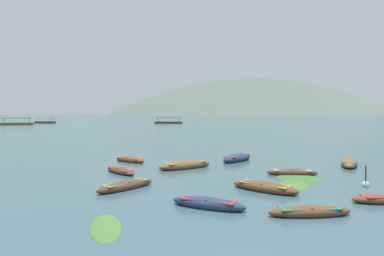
% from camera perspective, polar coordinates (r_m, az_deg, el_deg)
% --- Properties ---
extents(ground_plane, '(6000.00, 6000.00, 0.00)m').
position_cam_1_polar(ground_plane, '(1505.52, -2.55, 2.33)').
color(ground_plane, '#385660').
extents(mountain_1, '(1623.83, 1623.83, 588.95)m').
position_cam_1_polar(mountain_1, '(2041.58, -22.06, 10.48)').
color(mountain_1, slate).
rests_on(mountain_1, ground).
extents(mountain_2, '(1605.92, 1605.92, 602.50)m').
position_cam_1_polar(mountain_2, '(1692.60, 6.62, 12.58)').
color(mountain_2, slate).
rests_on(mountain_2, ground).
extents(mountain_3, '(1826.76, 1826.76, 469.67)m').
position_cam_1_polar(mountain_3, '(2276.01, 26.28, 8.05)').
color(mountain_3, '#4C5B56').
rests_on(mountain_3, ground).
extents(rowboat_0, '(3.04, 4.30, 0.61)m').
position_cam_1_polar(rowboat_0, '(26.07, 25.89, -5.49)').
color(rowboat_0, brown).
rests_on(rowboat_0, ground).
extents(rowboat_1, '(3.13, 2.16, 0.50)m').
position_cam_1_polar(rowboat_1, '(13.15, 2.88, -13.11)').
color(rowboat_1, navy).
rests_on(rowboat_1, ground).
extents(rowboat_2, '(3.33, 3.72, 0.70)m').
position_cam_1_polar(rowboat_2, '(25.93, 7.94, -5.24)').
color(rowboat_2, navy).
rests_on(rowboat_2, ground).
extents(rowboat_3, '(2.90, 2.66, 0.49)m').
position_cam_1_polar(rowboat_3, '(25.66, -10.85, -5.49)').
color(rowboat_3, brown).
rests_on(rowboat_3, ground).
extents(rowboat_4, '(2.89, 3.03, 0.50)m').
position_cam_1_polar(rowboat_4, '(16.56, -11.52, -9.89)').
color(rowboat_4, '#4C3323').
rests_on(rowboat_4, ground).
extents(rowboat_6, '(3.13, 1.21, 0.44)m').
position_cam_1_polar(rowboat_6, '(20.77, 17.18, -7.47)').
color(rowboat_6, '#4C3323').
rests_on(rowboat_6, ground).
extents(rowboat_8, '(2.56, 3.00, 0.41)m').
position_cam_1_polar(rowboat_8, '(20.98, -12.45, -7.35)').
color(rowboat_8, '#4C3323').
rests_on(rowboat_8, ground).
extents(rowboat_9, '(4.11, 3.15, 0.65)m').
position_cam_1_polar(rowboat_9, '(22.26, -1.19, -6.54)').
color(rowboat_9, brown).
rests_on(rowboat_9, ground).
extents(rowboat_10, '(3.25, 3.10, 0.53)m').
position_cam_1_polar(rowboat_10, '(16.25, 12.64, -10.10)').
color(rowboat_10, brown).
rests_on(rowboat_10, ground).
extents(rowboat_11, '(3.13, 0.91, 0.44)m').
position_cam_1_polar(rowboat_11, '(12.90, 19.95, -13.64)').
color(rowboat_11, brown).
rests_on(rowboat_11, ground).
extents(ferry_0, '(7.84, 3.69, 2.54)m').
position_cam_1_polar(ferry_0, '(143.01, -24.38, 0.95)').
color(ferry_0, '#4C3323').
rests_on(ferry_0, ground).
extents(ferry_1, '(10.99, 3.59, 2.54)m').
position_cam_1_polar(ferry_1, '(126.75, -4.13, 1.00)').
color(ferry_1, '#4C3323').
rests_on(ferry_1, ground).
extents(ferry_2, '(10.79, 6.50, 2.54)m').
position_cam_1_polar(ferry_2, '(124.77, -28.41, 0.68)').
color(ferry_2, brown).
rests_on(ferry_2, ground).
extents(mooring_buoy, '(0.39, 0.39, 1.18)m').
position_cam_1_polar(mooring_buoy, '(18.93, 28.18, -8.73)').
color(mooring_buoy, silver).
rests_on(mooring_buoy, ground).
extents(weed_patch_0, '(2.03, 2.62, 0.14)m').
position_cam_1_polar(weed_patch_0, '(17.89, 17.46, -9.54)').
color(weed_patch_0, '#477033').
rests_on(weed_patch_0, ground).
extents(weed_patch_1, '(1.63, 2.96, 0.14)m').
position_cam_1_polar(weed_patch_1, '(11.35, -14.91, -16.57)').
color(weed_patch_1, '#477033').
rests_on(weed_patch_1, ground).
extents(weed_patch_2, '(3.58, 3.60, 0.14)m').
position_cam_1_polar(weed_patch_2, '(19.73, 18.37, -8.42)').
color(weed_patch_2, '#38662D').
rests_on(weed_patch_2, ground).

